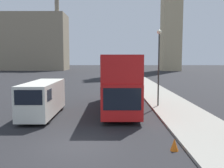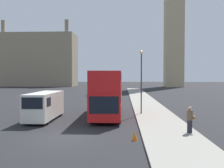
{
  "view_description": "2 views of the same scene",
  "coord_description": "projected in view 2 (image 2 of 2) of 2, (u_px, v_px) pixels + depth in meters",
  "views": [
    {
      "loc": [
        1.78,
        -11.23,
        4.03
      ],
      "look_at": [
        1.85,
        8.63,
        2.02
      ],
      "focal_mm": 40.0,
      "sensor_mm": 36.0,
      "label": 1
    },
    {
      "loc": [
        3.85,
        -15.5,
        3.87
      ],
      "look_at": [
        2.44,
        15.32,
        2.88
      ],
      "focal_mm": 40.0,
      "sensor_mm": 36.0,
      "label": 2
    }
  ],
  "objects": [
    {
      "name": "sidewalk_strip",
      "position": [
        173.0,
        137.0,
        15.46
      ],
      "size": [
        3.83,
        120.0,
        0.15
      ],
      "color": "gray",
      "rests_on": "ground_plane"
    },
    {
      "name": "traffic_cone",
      "position": [
        135.0,
        136.0,
        14.96
      ],
      "size": [
        0.36,
        0.36,
        0.55
      ],
      "color": "orange",
      "rests_on": "ground_plane"
    },
    {
      "name": "red_double_decker_bus",
      "position": [
        108.0,
        91.0,
        24.19
      ],
      "size": [
        2.59,
        10.87,
        4.28
      ],
      "color": "red",
      "rests_on": "ground_plane"
    },
    {
      "name": "ground_plane",
      "position": [
        62.0,
        137.0,
        15.77
      ],
      "size": [
        300.0,
        300.0,
        0.0
      ],
      "primitive_type": "plane",
      "color": "black"
    },
    {
      "name": "pedestrian",
      "position": [
        190.0,
        120.0,
        16.3
      ],
      "size": [
        0.54,
        0.38,
        1.72
      ],
      "color": "#23232D",
      "rests_on": "sidewalk_strip"
    },
    {
      "name": "street_lamp",
      "position": [
        141.0,
        73.0,
        24.65
      ],
      "size": [
        0.36,
        0.36,
        6.23
      ],
      "color": "#2D332D",
      "rests_on": "sidewalk_strip"
    },
    {
      "name": "building_block_distant",
      "position": [
        40.0,
        60.0,
        95.63
      ],
      "size": [
        27.52,
        11.73,
        24.15
      ],
      "color": "gray",
      "rests_on": "ground_plane"
    },
    {
      "name": "white_van",
      "position": [
        44.0,
        105.0,
        21.8
      ],
      "size": [
        1.95,
        6.07,
        2.42
      ],
      "color": "silver",
      "rests_on": "ground_plane"
    }
  ]
}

